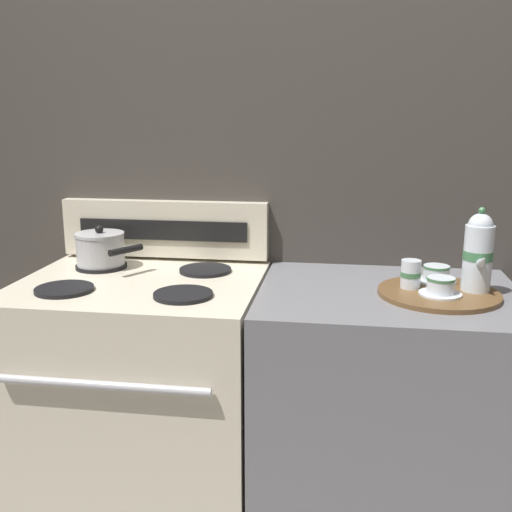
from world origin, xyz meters
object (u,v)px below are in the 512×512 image
at_px(creamer_jug, 411,274).
at_px(serving_tray, 439,293).
at_px(teacup_right, 436,274).
at_px(teapot, 479,252).
at_px(stove, 145,413).
at_px(teacup_left, 441,286).
at_px(saucepan, 101,249).

bearing_deg(creamer_jug, serving_tray, -16.93).
bearing_deg(teacup_right, teapot, -39.08).
bearing_deg(creamer_jug, stove, -179.89).
xyz_separation_m(serving_tray, teacup_left, (-0.00, -0.04, 0.03)).
height_order(serving_tray, teacup_right, teacup_right).
relative_size(serving_tray, creamer_jug, 4.15).
bearing_deg(serving_tray, creamer_jug, 163.07).
bearing_deg(saucepan, stove, -37.66).
bearing_deg(teapot, stove, 179.70).
xyz_separation_m(saucepan, teapot, (1.20, -0.14, 0.06)).
xyz_separation_m(stove, teacup_right, (0.92, 0.08, 0.50)).
relative_size(saucepan, teacup_right, 2.05).
distance_m(teapot, creamer_jug, 0.20).
relative_size(teacup_left, creamer_jug, 1.43).
relative_size(serving_tray, teacup_left, 2.90).
xyz_separation_m(teacup_right, creamer_jug, (-0.08, -0.07, 0.02)).
relative_size(teapot, creamer_jug, 2.92).
relative_size(stove, teacup_left, 7.74).
distance_m(teapot, teacup_right, 0.16).
height_order(teacup_left, teacup_right, same).
bearing_deg(teacup_right, teacup_left, -92.83).
xyz_separation_m(stove, creamer_jug, (0.83, 0.00, 0.51)).
distance_m(stove, teacup_right, 1.05).
distance_m(stove, teapot, 1.18).
height_order(teacup_right, creamer_jug, creamer_jug).
distance_m(saucepan, teacup_left, 1.11).
relative_size(teacup_right, creamer_jug, 1.43).
bearing_deg(teacup_right, serving_tray, -92.84).
xyz_separation_m(stove, teacup_left, (0.91, -0.06, 0.50)).
bearing_deg(teacup_right, saucepan, 176.73).
bearing_deg(teacup_left, serving_tray, 87.21).
relative_size(teapot, teacup_right, 2.04).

